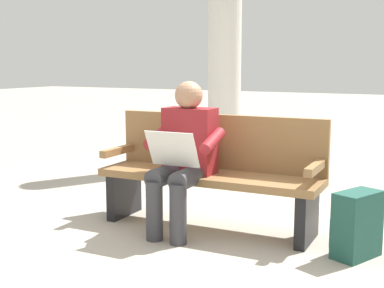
{
  "coord_description": "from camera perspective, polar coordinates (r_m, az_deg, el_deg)",
  "views": [
    {
      "loc": [
        -1.8,
        3.68,
        1.31
      ],
      "look_at": [
        0.07,
        0.15,
        0.7
      ],
      "focal_mm": 49.14,
      "sensor_mm": 36.0,
      "label": 1
    }
  ],
  "objects": [
    {
      "name": "ground_plane",
      "position": [
        4.3,
        1.76,
        -9.05
      ],
      "size": [
        40.0,
        40.0,
        0.0
      ],
      "primitive_type": "plane",
      "color": "#A89E8E"
    },
    {
      "name": "bench_near",
      "position": [
        4.25,
        2.19,
        -2.88
      ],
      "size": [
        1.81,
        0.54,
        0.9
      ],
      "rotation": [
        0.0,
        0.0,
        0.03
      ],
      "color": "olive",
      "rests_on": "ground"
    },
    {
      "name": "person_seated",
      "position": [
        4.07,
        -0.92,
        -0.96
      ],
      "size": [
        0.58,
        0.58,
        1.18
      ],
      "rotation": [
        0.0,
        0.0,
        0.03
      ],
      "color": "maroon",
      "rests_on": "ground"
    },
    {
      "name": "backpack",
      "position": [
        3.78,
        17.38,
        -8.39
      ],
      "size": [
        0.33,
        0.39,
        0.46
      ],
      "rotation": [
        0.0,
        0.0,
        4.3
      ],
      "color": "#1E4C42",
      "rests_on": "ground"
    },
    {
      "name": "support_pillar",
      "position": [
        6.93,
        3.58,
        12.59
      ],
      "size": [
        0.43,
        0.43,
        3.57
      ],
      "primitive_type": "cylinder",
      "color": "beige",
      "rests_on": "ground"
    }
  ]
}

